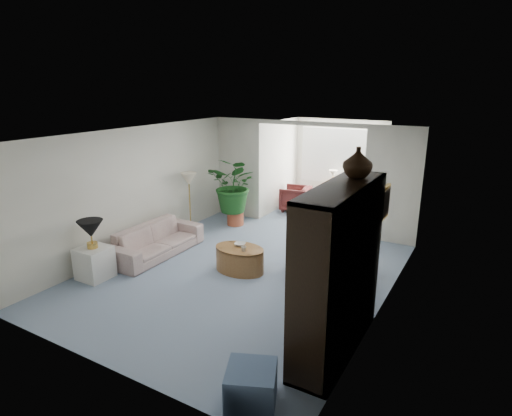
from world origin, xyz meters
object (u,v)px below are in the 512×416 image
Objects in this scene: sofa at (156,240)px; sunroom_table at (332,198)px; coffee_table at (240,259)px; ottoman at (251,386)px; coffee_bowl at (240,244)px; wingback_chair at (313,253)px; coffee_cup at (244,249)px; plant_pot at (235,218)px; table_lamp at (90,229)px; side_table_dark at (355,258)px; cabinet_urn at (358,162)px; framed_picture at (384,204)px; entertainment_cabinet at (339,271)px; sunroom_chair_maroon at (296,199)px; floor_lamp at (189,179)px; end_table at (94,263)px; sunroom_chair_blue at (350,207)px.

sofa is 5.26m from sunroom_table.
coffee_table reaches higher than ottoman.
wingback_chair is at bearing 22.06° from coffee_bowl.
coffee_cup reaches higher than plant_pot.
sunroom_table is (2.08, 6.26, -0.64)m from table_lamp.
cabinet_urn reaches higher than side_table_dark.
framed_picture reaches higher than coffee_table.
coffee_cup is 1.25m from wingback_chair.
table_lamp is at bearing -178.01° from entertainment_cabinet.
coffee_bowl is (2.00, 1.63, -0.44)m from table_lamp.
ottoman is (1.74, -2.68, -0.28)m from coffee_cup.
sunroom_table is (-1.85, 3.84, -0.04)m from side_table_dark.
entertainment_cabinet is 6.21m from sunroom_chair_maroon.
side_table_dark is at bearing -20.94° from plant_pot.
table_lamp is 4.65m from cabinet_urn.
cabinet_urn reaches higher than floor_lamp.
floor_lamp reaches higher than side_table_dark.
side_table_dark is (-0.67, 1.15, -1.39)m from framed_picture.
plant_pot is (-2.67, 1.59, -0.23)m from wingback_chair.
sofa is 21.89× the size of coffee_cup.
table_lamp is 2.14× the size of coffee_bowl.
plant_pot is 0.73× the size of sunroom_table.
sofa is at bearing 81.57° from table_lamp.
ottoman is at bearing -107.07° from entertainment_cabinet.
framed_picture is 0.91× the size of sunroom_table.
entertainment_cabinet is at bearing 1.99° from end_table.
side_table_dark reaches higher than plant_pot.
coffee_cup is (2.28, -1.36, -0.76)m from floor_lamp.
table_lamp is 0.59× the size of sunroom_chair_maroon.
plant_pot is 0.54× the size of sunroom_chair_maroon.
sunroom_table is at bearing 58.25° from floor_lamp.
coffee_cup is at bearing -54.29° from plant_pot.
wingback_chair is at bearing -30.76° from plant_pot.
coffee_cup is at bearing 32.94° from end_table.
coffee_table is 4.06m from sunroom_chair_blue.
coffee_cup is 2.00m from side_table_dark.
coffee_table is 1.30× the size of sunroom_chair_blue.
sunroom_chair_blue is (2.83, 5.51, -0.59)m from table_lamp.
end_table is 6.19m from sunroom_chair_blue.
entertainment_cabinet is 2.97× the size of sunroom_chair_blue.
floor_lamp is at bearing -35.77° from sunroom_chair_maroon.
sunroom_chair_maroon reaches higher than coffee_bowl.
floor_lamp reaches higher than plant_pot.
floor_lamp is 5.78m from ottoman.
cabinet_urn reaches higher than end_table.
sunroom_chair_maroon is (1.33, 5.51, 0.05)m from end_table.
coffee_bowl is at bearing 135.00° from coffee_cup.
table_lamp is 2.80m from floor_lamp.
cabinet_urn is (4.17, -0.70, 2.06)m from sofa.
sunroom_table is at bearing 36.43° from sunroom_chair_blue.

